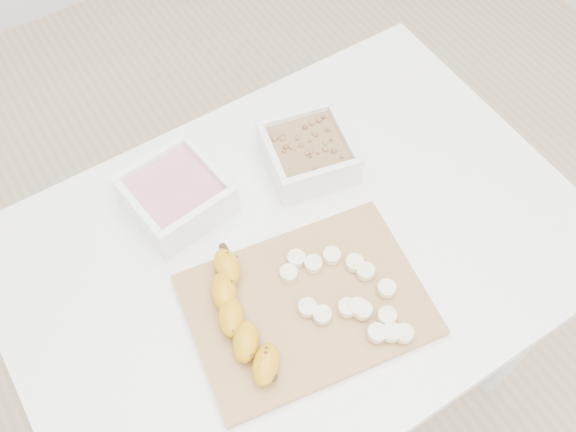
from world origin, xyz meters
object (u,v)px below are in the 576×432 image
table (297,272)px  cutting_board (307,305)px  bowl_yogurt (176,195)px  bowl_granola (308,153)px  banana (242,318)px

table → cutting_board: size_ratio=2.64×
bowl_yogurt → bowl_granola: size_ratio=0.97×
table → bowl_granola: (0.11, 0.14, 0.13)m
table → bowl_yogurt: 0.26m
bowl_yogurt → bowl_granola: (0.25, -0.05, -0.00)m
bowl_yogurt → table: bearing=-54.0°
bowl_granola → cutting_board: bearing=-123.8°
bowl_yogurt → banana: (-0.02, -0.26, -0.00)m
cutting_board → banana: 0.11m
table → cutting_board: 0.15m
table → cutting_board: cutting_board is taller
bowl_granola → banana: bowl_granola is taller
table → cutting_board: bearing=-115.2°
table → bowl_yogurt: size_ratio=5.67×
banana → bowl_yogurt: bearing=107.9°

